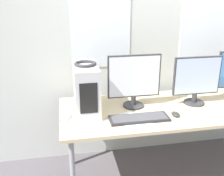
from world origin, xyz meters
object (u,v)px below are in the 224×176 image
at_px(keyboard, 139,118).
at_px(monitor_main, 134,80).
at_px(pc_tower, 86,89).
at_px(monitor_right_near, 197,79).
at_px(cell_phone, 66,117).
at_px(headphones, 85,64).
at_px(mouse, 175,114).

bearing_deg(keyboard, monitor_main, 85.25).
xyz_separation_m(pc_tower, monitor_right_near, (1.00, -0.01, 0.03)).
relative_size(pc_tower, keyboard, 0.89).
xyz_separation_m(monitor_right_near, keyboard, (-0.60, -0.23, -0.23)).
relative_size(pc_tower, cell_phone, 3.05).
bearing_deg(cell_phone, pc_tower, 48.88).
bearing_deg(cell_phone, monitor_main, 32.39).
bearing_deg(monitor_right_near, monitor_main, 175.87).
height_order(keyboard, cell_phone, keyboard).
bearing_deg(monitor_right_near, headphones, 179.25).
xyz_separation_m(pc_tower, mouse, (0.73, -0.22, -0.19)).
distance_m(headphones, mouse, 0.87).
distance_m(pc_tower, monitor_main, 0.43).
bearing_deg(keyboard, cell_phone, 166.93).
distance_m(headphones, monitor_right_near, 1.02).
distance_m(headphones, monitor_main, 0.46).
distance_m(headphones, keyboard, 0.63).
bearing_deg(monitor_main, mouse, -40.30).
xyz_separation_m(headphones, cell_phone, (-0.19, -0.10, -0.42)).
distance_m(pc_tower, headphones, 0.22).
height_order(monitor_main, mouse, monitor_main).
bearing_deg(cell_phone, keyboard, 7.32).
bearing_deg(monitor_main, cell_phone, -167.99).
height_order(monitor_main, cell_phone, monitor_main).
bearing_deg(pc_tower, monitor_right_near, -0.70).
height_order(monitor_right_near, keyboard, monitor_right_near).
bearing_deg(headphones, monitor_right_near, -0.75).
relative_size(pc_tower, monitor_main, 0.91).
bearing_deg(mouse, pc_tower, 162.81).
bearing_deg(pc_tower, mouse, -17.19).
relative_size(monitor_right_near, keyboard, 0.91).
relative_size(headphones, mouse, 1.89).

